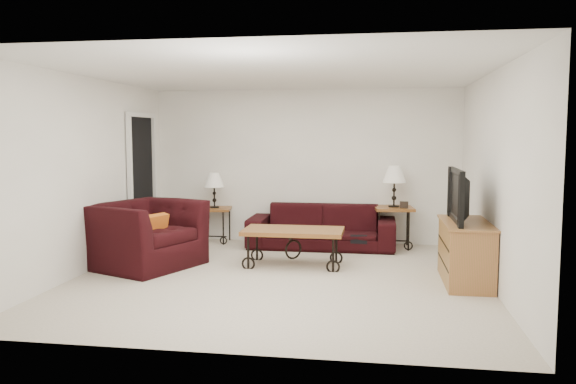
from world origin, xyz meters
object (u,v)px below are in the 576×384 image
Objects in this scene: coffee_table at (293,247)px; television at (465,195)px; sofa at (321,226)px; side_table_right at (393,227)px; armchair at (145,235)px; lamp_left at (214,190)px; tv_stand at (465,252)px; side_table_left at (215,225)px; backpack at (359,236)px; lamp_right at (394,186)px.

television reaches higher than coffee_table.
sofa is at bearing 79.19° from coffee_table.
armchair is at bearing -150.71° from side_table_right.
sofa is 3.55× the size of side_table_right.
side_table_right is 2.03m from coffee_table.
television is (4.08, -0.20, 0.61)m from armchair.
sofa reaches higher than coffee_table.
lamp_left is at bearing 10.01° from armchair.
tv_stand is at bearing -14.64° from coffee_table.
tv_stand is (2.16, -0.56, 0.12)m from coffee_table.
television is (3.67, -2.06, 0.76)m from side_table_left.
tv_stand reaches higher than backpack.
television reaches higher than tv_stand.
sofa is at bearing -170.82° from lamp_right.
sofa is 3.98× the size of side_table_left.
lamp_right is at bearing 110.99° from tv_stand.
sofa is 1.79m from side_table_left.
side_table_left is 0.52× the size of television.
television reaches higher than lamp_left.
lamp_left reaches higher than side_table_left.
television reaches higher than lamp_right.
side_table_left is 2.90m from side_table_right.
television is (1.89, -1.88, 0.72)m from sofa.
coffee_table is at bearing -132.33° from side_table_right.
armchair reaches higher than tv_stand.
sofa reaches higher than backpack.
television is (0.77, -2.06, 0.73)m from side_table_right.
lamp_right is at bearing 0.00° from lamp_left.
coffee_table is 1.36m from backpack.
side_table_right is (1.11, 0.18, -0.01)m from sofa.
backpack is (-1.29, 1.62, -0.80)m from television.
sofa is at bearing -134.96° from television.
sofa is 2.68m from tv_stand.
lamp_right is at bearing -38.03° from armchair.
sofa is 1.35m from coffee_table.
sofa is 4.63× the size of backpack.
lamp_left is 2.49m from backpack.
side_table_left is 0.89× the size of side_table_right.
lamp_left is 2.23m from coffee_table.
armchair is at bearing -92.87° from television.
side_table_right is 3.80m from armchair.
lamp_left reaches higher than armchair.
side_table_right is at bearing 9.18° from sofa.
lamp_left is 0.43× the size of coffee_table.
sofa reaches higher than side_table_right.
television is 2.22m from backpack.
lamp_right is at bearing 47.67° from coffee_table.
side_table_right is 0.64m from lamp_right.
side_table_left is 0.57m from lamp_left.
backpack is at bearing -139.52° from side_table_right.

